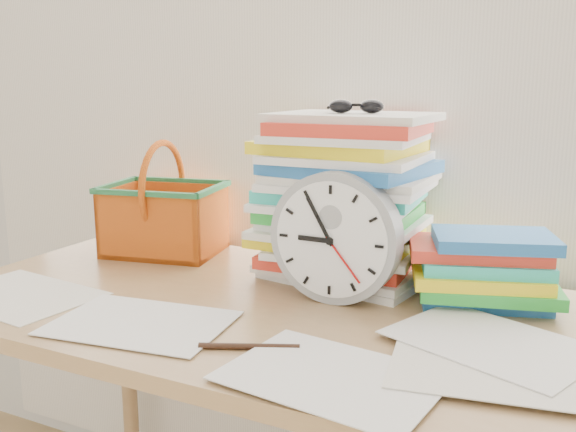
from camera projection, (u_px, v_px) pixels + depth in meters
The scene contains 9 objects.
curtain at pixel (355, 24), 1.45m from camera, with size 2.40×0.01×2.50m, color white.
desk at pixel (280, 342), 1.25m from camera, with size 1.40×0.70×0.75m.
paper_stack at pixel (343, 197), 1.38m from camera, with size 0.36×0.29×0.36m, color white, non-canonical shape.
clock at pixel (336, 237), 1.23m from camera, with size 0.26×0.26×0.05m, color #96999B.
sunglasses at pixel (356, 106), 1.31m from camera, with size 0.13×0.11×0.03m, color black, non-canonical shape.
book_stack at pixel (483, 267), 1.24m from camera, with size 0.28×0.21×0.14m, color white, non-canonical shape.
basket at pixel (164, 199), 1.59m from camera, with size 0.28×0.21×0.28m, color orange, non-canonical shape.
pen at pixel (249, 347), 1.03m from camera, with size 0.01×0.01×0.16m, color black.
scattered_papers at pixel (280, 302), 1.23m from camera, with size 1.26×0.42×0.02m, color white, non-canonical shape.
Camera 1 is at (0.53, 0.56, 1.17)m, focal length 40.00 mm.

